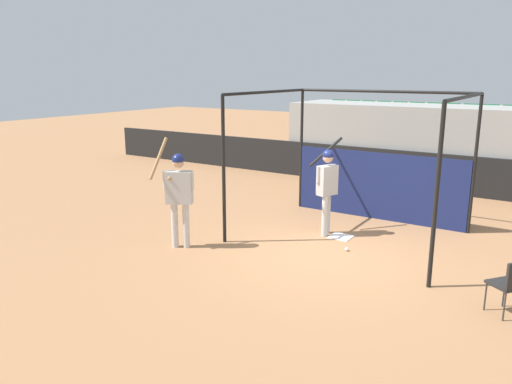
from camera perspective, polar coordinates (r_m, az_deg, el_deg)
The scene contains 9 objects.
ground_plane at distance 9.46m, azimuth 8.07°, elevation -7.18°, with size 60.00×60.00×0.00m, color #A8754C.
outfield_wall at distance 15.09m, azimuth 18.24°, elevation 2.26°, with size 24.00×0.12×1.11m.
bleacher_section at distance 16.20m, azimuth 19.56°, elevation 5.18°, with size 8.70×2.40×2.39m.
batting_cage at distance 11.26m, azimuth 13.10°, elevation 2.45°, with size 4.08×3.32×2.94m.
home_plate at distance 10.50m, azimuth 9.67°, elevation -5.07°, with size 0.44×0.44×0.02m.
player_batter at distance 10.36m, azimuth 8.12°, elevation 0.96°, with size 0.63×0.95×1.99m.
player_waiting at distance 9.59m, azimuth -8.83°, elevation 0.15°, with size 0.68×0.66×2.12m.
folding_chair at distance 7.81m, azimuth 27.17°, elevation -9.10°, with size 0.56×0.56×0.84m.
baseball at distance 9.73m, azimuth 10.32°, elevation -6.45°, with size 0.07×0.07×0.07m.
Camera 1 is at (3.62, -8.08, 3.32)m, focal length 35.00 mm.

